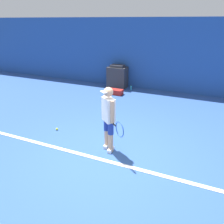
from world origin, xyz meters
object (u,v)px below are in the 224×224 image
Objects in this scene: covered_chair at (117,77)px; water_bottle at (131,88)px; tennis_ball at (57,129)px; equipment_bag at (116,92)px; tennis_player at (109,117)px.

water_bottle is at bearing -6.56° from covered_chair.
tennis_ball is 0.11× the size of equipment_bag.
tennis_ball is 0.31× the size of water_bottle.
tennis_player is 5.38m from covered_chair.
tennis_player is 5.15m from water_bottle.
covered_chair is (-1.85, 5.04, -0.37)m from tennis_player.
tennis_player is 7.33× the size of water_bottle.
tennis_player is at bearing -77.01° from water_bottle.
tennis_player reaches higher than equipment_bag.
tennis_player reaches higher than covered_chair.
equipment_bag is 0.97m from water_bottle.
covered_chair is at bearing 108.15° from equipment_bag.
covered_chair is 4.92× the size of water_bottle.
water_bottle is (0.39, 0.89, -0.01)m from equipment_bag.
tennis_player is 4.42m from equipment_bag.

